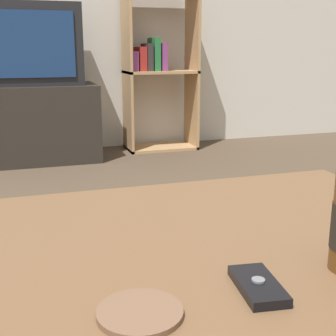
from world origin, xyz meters
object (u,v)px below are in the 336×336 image
(tv_stand, at_px, (36,123))
(television, at_px, (31,45))
(cell_phone, at_px, (258,286))
(bookshelf, at_px, (157,68))

(tv_stand, height_order, television, television)
(tv_stand, relative_size, cell_phone, 7.30)
(television, bearing_deg, bookshelf, 6.99)
(tv_stand, xyz_separation_m, cell_phone, (0.19, -2.80, 0.18))
(television, height_order, cell_phone, television)
(tv_stand, distance_m, cell_phone, 2.81)
(bookshelf, distance_m, cell_phone, 2.99)
(tv_stand, bearing_deg, television, -90.00)
(television, bearing_deg, tv_stand, 90.00)
(television, xyz_separation_m, bookshelf, (0.90, 0.11, -0.17))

